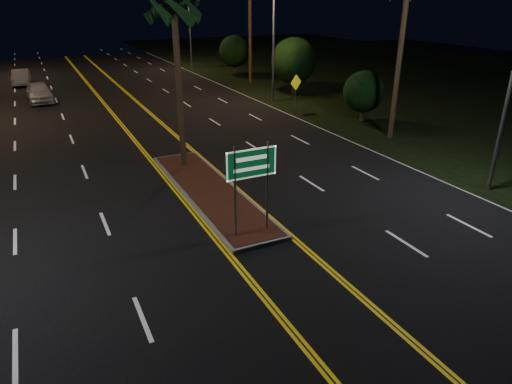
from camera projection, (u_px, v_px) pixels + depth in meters
ground at (292, 276)px, 13.73m from camera, size 120.00×120.00×0.00m
grass_right at (424, 78)px, 46.40m from camera, size 40.00×110.00×0.01m
median_island at (209, 191)px, 19.47m from camera, size 2.25×10.25×0.17m
highway_sign at (251, 172)px, 15.08m from camera, size 1.80×0.08×3.20m
streetlight_right_near at (511, 56)px, 17.40m from camera, size 1.91×0.44×9.00m
streetlight_right_mid at (269, 26)px, 33.90m from camera, size 1.91×0.44×9.00m
streetlight_right_far at (186, 16)px, 50.40m from camera, size 1.91×0.44×9.00m
palm_median at (174, 8)px, 19.50m from camera, size 2.40×2.40×8.30m
shrub_near at (364, 92)px, 29.93m from camera, size 2.70×2.70×3.30m
shrub_mid at (294, 61)px, 38.07m from camera, size 3.78×3.78×4.62m
shrub_far at (234, 51)px, 48.05m from camera, size 3.24×3.24×3.96m
car_near at (39, 90)px, 35.79m from camera, size 2.55×5.47×1.79m
car_far at (21, 76)px, 42.80m from camera, size 2.33×4.88×1.59m
warning_sign at (296, 88)px, 32.38m from camera, size 1.06×0.39×2.65m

